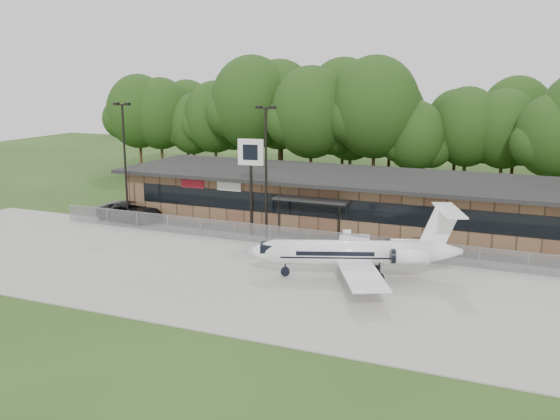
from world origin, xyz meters
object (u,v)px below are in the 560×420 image
at_px(suv, 130,212).
at_px(pole_sign, 251,162).
at_px(terminal, 356,199).
at_px(business_jet, 358,253).

bearing_deg(suv, pole_sign, -87.23).
relative_size(terminal, suv, 6.79).
bearing_deg(suv, business_jet, -102.79).
bearing_deg(pole_sign, terminal, 38.84).
xyz_separation_m(terminal, business_jet, (4.20, -13.90, -0.53)).
bearing_deg(business_jet, pole_sign, 126.68).
height_order(business_jet, suv, business_jet).
bearing_deg(business_jet, terminal, 85.99).
height_order(terminal, suv, terminal).
relative_size(terminal, pole_sign, 5.34).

